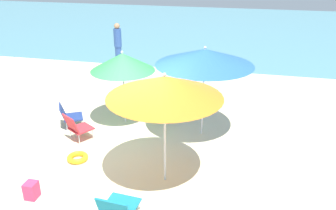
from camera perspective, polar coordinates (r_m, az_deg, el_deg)
The scene contains 12 objects.
ground_plane at distance 7.53m, azimuth -8.06°, elevation -8.03°, with size 40.00×40.00×0.00m, color beige.
sea_water at distance 20.67m, azimuth 6.15°, elevation 12.45°, with size 40.00×16.00×0.01m, color #5693A3.
umbrella_blue at distance 7.61m, azimuth 5.98°, elevation 7.76°, with size 2.14×2.14×2.10m.
umbrella_green at distance 8.34m, azimuth -7.40°, elevation 6.93°, with size 1.53×1.53×1.83m.
umbrella_orange at distance 5.86m, azimuth -0.55°, elevation 2.96°, with size 2.00×2.00×2.10m.
beach_chair_a at distance 5.69m, azimuth -8.16°, elevation -16.01°, with size 0.57×0.62×0.58m.
beach_chair_b at distance 8.79m, azimuth -15.80°, elevation -1.57°, with size 0.69×0.68×0.58m.
beach_chair_c at distance 8.09m, azimuth -14.62°, elevation -3.40°, with size 0.66×0.69×0.67m.
person_a at distance 12.83m, azimuth -8.12°, elevation 9.47°, with size 0.27×0.27×1.67m.
person_b at distance 8.84m, azimuth 0.10°, elevation 0.59°, with size 0.34×0.56×0.93m.
swim_ring at distance 7.51m, azimuth -14.47°, elevation -8.25°, with size 0.43×0.43×0.11m, color yellow.
beach_bag at distance 6.65m, azimuth -21.29°, elevation -12.78°, with size 0.22×0.20×0.31m, color #DB3866.
Camera 1 is at (2.45, -5.96, 3.91)m, focal length 37.54 mm.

